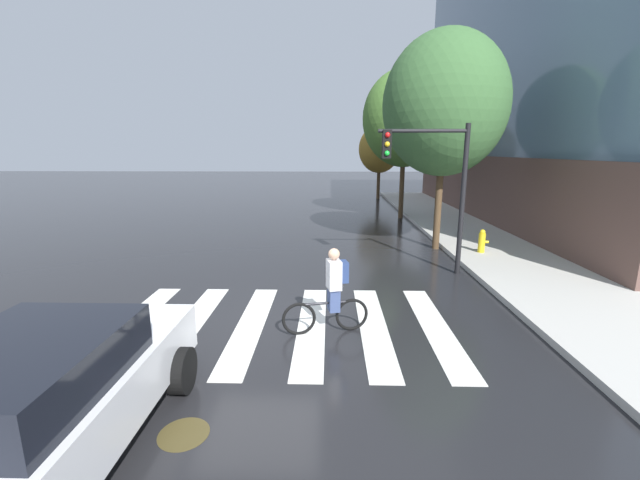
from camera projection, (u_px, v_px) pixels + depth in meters
The scene contains 10 objects.
ground_plane at pixel (258, 325), 8.19m from camera, with size 120.00×120.00×0.00m, color black.
crosswalk_stripes at pixel (281, 325), 8.18m from camera, with size 6.79×4.19×0.01m.
manhole_cover at pixel (184, 434), 5.05m from camera, with size 0.64×0.64×0.01m, color #473D1E.
sedan_near at pixel (39, 404), 4.32m from camera, with size 2.17×4.60×1.59m.
cyclist at pixel (332, 291), 7.70m from camera, with size 1.68×0.46×1.69m.
traffic_light_near at pixel (434, 174), 11.02m from camera, with size 2.47×0.28×4.20m.
fire_hydrant at pixel (482, 241), 13.34m from camera, with size 0.33×0.22×0.78m.
street_tree_near at pixel (445, 105), 13.46m from camera, with size 4.15×4.15×7.37m.
street_tree_mid at pixel (405, 118), 19.99m from camera, with size 4.20×4.20×7.46m.
street_tree_far at pixel (379, 149), 28.81m from camera, with size 2.97×2.97×5.28m.
Camera 1 is at (1.45, -7.58, 3.50)m, focal length 22.52 mm.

